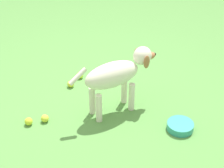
{
  "coord_description": "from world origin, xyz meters",
  "views": [
    {
      "loc": [
        -0.44,
        2.6,
        1.94
      ],
      "look_at": [
        -0.22,
        0.14,
        0.29
      ],
      "focal_mm": 56.93,
      "sensor_mm": 36.0,
      "label": 1
    }
  ],
  "objects": [
    {
      "name": "ground",
      "position": [
        0.0,
        0.0,
        0.0
      ],
      "size": [
        14.0,
        14.0,
        0.0
      ],
      "primitive_type": "plane",
      "color": "#548C42"
    },
    {
      "name": "tennis_ball_2",
      "position": [
        0.22,
        -0.2,
        0.03
      ],
      "size": [
        0.07,
        0.07,
        0.07
      ],
      "primitive_type": "sphere",
      "color": "yellow",
      "rests_on": "ground"
    },
    {
      "name": "tennis_ball_1",
      "position": [
        0.34,
        0.34,
        0.03
      ],
      "size": [
        0.07,
        0.07,
        0.07
      ],
      "primitive_type": "sphere",
      "color": "#D4E03D",
      "rests_on": "ground"
    },
    {
      "name": "tennis_ball_3",
      "position": [
        0.46,
        0.39,
        0.03
      ],
      "size": [
        0.07,
        0.07,
        0.07
      ],
      "primitive_type": "sphere",
      "color": "#CCDD32",
      "rests_on": "ground"
    },
    {
      "name": "dog",
      "position": [
        -0.26,
        0.12,
        0.37
      ],
      "size": [
        0.7,
        0.51,
        0.55
      ],
      "rotation": [
        0.0,
        0.0,
        3.75
      ],
      "color": "silver",
      "rests_on": "ground"
    },
    {
      "name": "water_bowl",
      "position": [
        -0.8,
        0.33,
        0.03
      ],
      "size": [
        0.22,
        0.22,
        0.06
      ],
      "primitive_type": "cylinder",
      "color": "teal",
      "rests_on": "ground"
    },
    {
      "name": "tennis_ball_4",
      "position": [
        0.15,
        -0.36,
        0.03
      ],
      "size": [
        0.07,
        0.07,
        0.07
      ],
      "primitive_type": "sphere",
      "color": "#D0E42A",
      "rests_on": "ground"
    }
  ]
}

